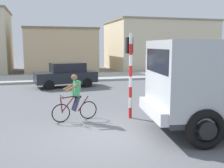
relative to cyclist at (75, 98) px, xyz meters
The scene contains 7 objects.
ground_plane 2.10m from the cyclist, 70.86° to the right, with size 120.00×120.00×0.00m, color slate.
sidewalk_far 12.61m from the cyclist, 87.14° to the left, with size 80.00×5.00×0.16m, color #ADADA8.
cyclist is the anchor object (origin of this frame).
traffic_light_pole 2.40m from the cyclist, ahead, with size 0.24×0.43×3.20m.
car_red_near 8.16m from the cyclist, 86.28° to the left, with size 4.20×2.30×1.60m.
building_mid_block 19.57m from the cyclist, 87.00° to the left, with size 7.14×8.14×4.46m.
building_corner_right 23.20m from the cyclist, 56.89° to the left, with size 11.56×8.16×5.56m.
Camera 1 is at (-1.88, -7.57, 2.75)m, focal length 41.96 mm.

